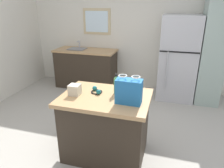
{
  "coord_description": "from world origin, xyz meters",
  "views": [
    {
      "loc": [
        0.78,
        -2.4,
        1.96
      ],
      "look_at": [
        0.04,
        0.18,
        0.92
      ],
      "focal_mm": 33.67,
      "sensor_mm": 36.0,
      "label": 1
    }
  ],
  "objects_px": {
    "shopping_bag": "(129,91)",
    "ear_defenders": "(97,91)",
    "kitchen_island": "(106,126)",
    "tall_cabinet": "(212,51)",
    "refrigerator": "(178,58)",
    "small_box": "(75,90)",
    "bottle": "(116,85)"
  },
  "relations": [
    {
      "from": "kitchen_island",
      "to": "refrigerator",
      "type": "relative_size",
      "value": 0.64
    },
    {
      "from": "refrigerator",
      "to": "shopping_bag",
      "type": "bearing_deg",
      "value": -103.73
    },
    {
      "from": "ear_defenders",
      "to": "kitchen_island",
      "type": "bearing_deg",
      "value": -28.77
    },
    {
      "from": "refrigerator",
      "to": "ear_defenders",
      "type": "relative_size",
      "value": 8.26
    },
    {
      "from": "bottle",
      "to": "ear_defenders",
      "type": "xyz_separation_m",
      "value": [
        -0.25,
        -0.04,
        -0.1
      ]
    },
    {
      "from": "shopping_bag",
      "to": "ear_defenders",
      "type": "xyz_separation_m",
      "value": [
        -0.46,
        0.19,
        -0.12
      ]
    },
    {
      "from": "refrigerator",
      "to": "tall_cabinet",
      "type": "relative_size",
      "value": 0.82
    },
    {
      "from": "tall_cabinet",
      "to": "small_box",
      "type": "xyz_separation_m",
      "value": [
        -1.9,
        -2.29,
        -0.13
      ]
    },
    {
      "from": "shopping_bag",
      "to": "ear_defenders",
      "type": "relative_size",
      "value": 1.58
    },
    {
      "from": "shopping_bag",
      "to": "ear_defenders",
      "type": "bearing_deg",
      "value": 158.11
    },
    {
      "from": "tall_cabinet",
      "to": "shopping_bag",
      "type": "xyz_separation_m",
      "value": [
        -1.2,
        -2.33,
        -0.05
      ]
    },
    {
      "from": "kitchen_island",
      "to": "tall_cabinet",
      "type": "xyz_separation_m",
      "value": [
        1.51,
        2.22,
        0.63
      ]
    },
    {
      "from": "kitchen_island",
      "to": "tall_cabinet",
      "type": "relative_size",
      "value": 0.52
    },
    {
      "from": "small_box",
      "to": "ear_defenders",
      "type": "distance_m",
      "value": 0.28
    },
    {
      "from": "kitchen_island",
      "to": "tall_cabinet",
      "type": "height_order",
      "value": "tall_cabinet"
    },
    {
      "from": "kitchen_island",
      "to": "ear_defenders",
      "type": "xyz_separation_m",
      "value": [
        -0.15,
        0.08,
        0.45
      ]
    },
    {
      "from": "bottle",
      "to": "small_box",
      "type": "bearing_deg",
      "value": -159.21
    },
    {
      "from": "refrigerator",
      "to": "shopping_bag",
      "type": "height_order",
      "value": "refrigerator"
    },
    {
      "from": "refrigerator",
      "to": "small_box",
      "type": "height_order",
      "value": "refrigerator"
    },
    {
      "from": "tall_cabinet",
      "to": "small_box",
      "type": "bearing_deg",
      "value": -129.64
    },
    {
      "from": "ear_defenders",
      "to": "shopping_bag",
      "type": "bearing_deg",
      "value": -21.89
    },
    {
      "from": "tall_cabinet",
      "to": "small_box",
      "type": "height_order",
      "value": "tall_cabinet"
    },
    {
      "from": "kitchen_island",
      "to": "bottle",
      "type": "bearing_deg",
      "value": 48.07
    },
    {
      "from": "small_box",
      "to": "bottle",
      "type": "height_order",
      "value": "bottle"
    },
    {
      "from": "bottle",
      "to": "kitchen_island",
      "type": "bearing_deg",
      "value": -131.93
    },
    {
      "from": "tall_cabinet",
      "to": "small_box",
      "type": "relative_size",
      "value": 15.37
    },
    {
      "from": "refrigerator",
      "to": "kitchen_island",
      "type": "bearing_deg",
      "value": -111.75
    },
    {
      "from": "tall_cabinet",
      "to": "bottle",
      "type": "distance_m",
      "value": 2.53
    },
    {
      "from": "refrigerator",
      "to": "ear_defenders",
      "type": "height_order",
      "value": "refrigerator"
    },
    {
      "from": "small_box",
      "to": "ear_defenders",
      "type": "xyz_separation_m",
      "value": [
        0.24,
        0.15,
        -0.04
      ]
    },
    {
      "from": "bottle",
      "to": "ear_defenders",
      "type": "relative_size",
      "value": 1.25
    },
    {
      "from": "small_box",
      "to": "ear_defenders",
      "type": "bearing_deg",
      "value": 31.89
    }
  ]
}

